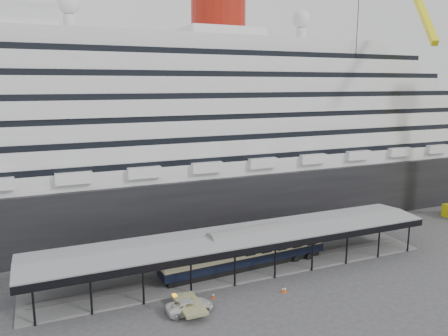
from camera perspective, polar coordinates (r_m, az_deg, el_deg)
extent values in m
plane|color=#38383B|center=(57.27, 4.52, -14.96)|extent=(200.00, 200.00, 0.00)
cube|color=black|center=(83.56, -5.77, -2.95)|extent=(130.00, 30.00, 10.00)
cylinder|color=maroon|center=(84.81, -0.75, 19.36)|extent=(10.00, 10.00, 9.00)
sphere|color=silver|center=(78.66, -19.64, 19.64)|extent=(3.60, 3.60, 3.60)
sphere|color=silver|center=(93.23, 10.08, 18.62)|extent=(3.60, 3.60, 3.60)
cube|color=slate|center=(61.26, 2.27, -13.01)|extent=(56.00, 8.00, 0.24)
cube|color=slate|center=(60.60, 2.58, -13.13)|extent=(54.00, 0.08, 0.10)
cube|color=slate|center=(61.79, 1.98, -12.63)|extent=(54.00, 0.08, 0.10)
cube|color=black|center=(55.88, 4.35, -10.65)|extent=(56.00, 0.18, 0.90)
cube|color=black|center=(63.48, 0.52, -7.93)|extent=(56.00, 0.18, 0.90)
cube|color=slate|center=(59.38, 2.31, -8.55)|extent=(56.00, 9.00, 0.24)
cube|color=yellow|center=(88.90, 24.06, 19.24)|extent=(11.42, 18.78, 16.80)
cylinder|color=black|center=(85.44, 16.58, 9.57)|extent=(0.12, 0.12, 47.21)
imported|color=silver|center=(50.91, -4.51, -17.54)|extent=(5.30, 2.47, 1.47)
cube|color=black|center=(61.31, 2.82, -12.48)|extent=(23.33, 4.03, 0.77)
cube|color=black|center=(60.92, 2.83, -11.62)|extent=(24.46, 4.53, 1.22)
cube|color=beige|center=(60.42, 2.84, -10.46)|extent=(24.46, 4.57, 1.44)
cube|color=black|center=(60.09, 2.85, -9.63)|extent=(24.46, 4.53, 0.44)
cube|color=red|center=(53.92, -1.42, -16.65)|extent=(0.50, 0.50, 0.03)
cone|color=red|center=(53.75, -1.42, -16.30)|extent=(0.42, 0.42, 0.71)
cylinder|color=white|center=(53.72, -1.42, -16.24)|extent=(0.23, 0.23, 0.14)
cube|color=#DF590C|center=(55.73, 7.96, -15.79)|extent=(0.53, 0.53, 0.03)
cone|color=#DF590C|center=(55.55, 7.97, -15.43)|extent=(0.44, 0.44, 0.77)
cylinder|color=white|center=(55.52, 7.97, -15.36)|extent=(0.25, 0.25, 0.15)
cube|color=#D8500C|center=(55.76, 7.66, -15.76)|extent=(0.39, 0.39, 0.03)
cone|color=#D8500C|center=(55.61, 7.67, -15.45)|extent=(0.33, 0.33, 0.67)
cylinder|color=white|center=(55.58, 7.67, -15.39)|extent=(0.21, 0.21, 0.13)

